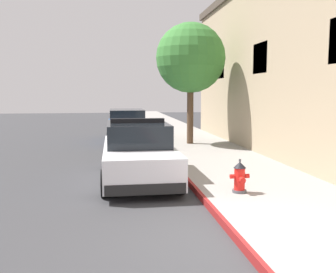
{
  "coord_description": "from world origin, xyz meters",
  "views": [
    {
      "loc": [
        -1.98,
        -5.46,
        2.39
      ],
      "look_at": [
        -0.23,
        6.34,
        1.0
      ],
      "focal_mm": 40.43,
      "sensor_mm": 36.0,
      "label": 1
    }
  ],
  "objects_px": {
    "parked_car_silver_ahead": "(127,126)",
    "fire_hydrant": "(240,177)",
    "street_tree": "(191,58)",
    "police_cruiser": "(138,152)"
  },
  "relations": [
    {
      "from": "parked_car_silver_ahead",
      "to": "fire_hydrant",
      "type": "height_order",
      "value": "parked_car_silver_ahead"
    },
    {
      "from": "street_tree",
      "to": "police_cruiser",
      "type": "bearing_deg",
      "value": -114.6
    },
    {
      "from": "police_cruiser",
      "to": "street_tree",
      "type": "height_order",
      "value": "street_tree"
    },
    {
      "from": "parked_car_silver_ahead",
      "to": "street_tree",
      "type": "xyz_separation_m",
      "value": [
        2.68,
        -2.49,
        3.12
      ]
    },
    {
      "from": "parked_car_silver_ahead",
      "to": "fire_hydrant",
      "type": "distance_m",
      "value": 10.95
    },
    {
      "from": "parked_car_silver_ahead",
      "to": "fire_hydrant",
      "type": "relative_size",
      "value": 6.37
    },
    {
      "from": "fire_hydrant",
      "to": "parked_car_silver_ahead",
      "type": "bearing_deg",
      "value": 101.01
    },
    {
      "from": "police_cruiser",
      "to": "fire_hydrant",
      "type": "distance_m",
      "value": 3.18
    },
    {
      "from": "parked_car_silver_ahead",
      "to": "street_tree",
      "type": "relative_size",
      "value": 0.93
    },
    {
      "from": "fire_hydrant",
      "to": "street_tree",
      "type": "relative_size",
      "value": 0.15
    }
  ]
}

